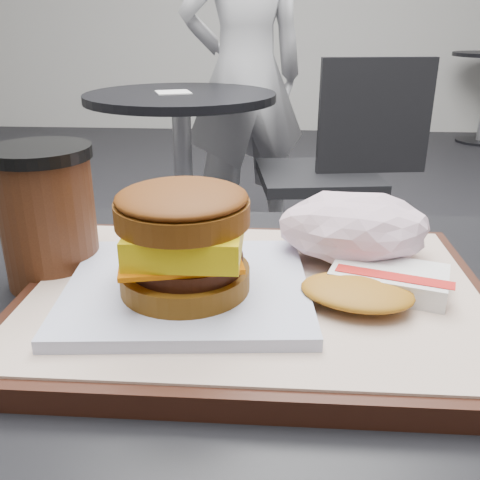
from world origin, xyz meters
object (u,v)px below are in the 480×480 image
serving_tray (255,297)px  crumpled_wrapper (355,228)px  coffee_cup (48,215)px  neighbor_table (182,147)px  hash_brown (375,284)px  neighbor_chair (337,163)px  patron (245,76)px  breakfast_sandwich (185,252)px

serving_tray → crumpled_wrapper: crumpled_wrapper is taller
coffee_cup → neighbor_table: size_ratio=0.17×
hash_brown → neighbor_chair: size_ratio=0.15×
crumpled_wrapper → patron: patron is taller
serving_tray → hash_brown: 0.10m
patron → serving_tray: bearing=71.3°
neighbor_table → neighbor_chair: 0.58m
hash_brown → patron: 2.04m
crumpled_wrapper → serving_tray: bearing=-144.0°
hash_brown → neighbor_table: bearing=105.1°
hash_brown → neighbor_chair: neighbor_chair is taller
coffee_cup → neighbor_chair: 1.59m
coffee_cup → crumpled_wrapper: bearing=5.1°
crumpled_wrapper → neighbor_table: crumpled_wrapper is taller
serving_tray → breakfast_sandwich: size_ratio=1.87×
neighbor_chair → patron: (-0.36, 0.47, 0.26)m
crumpled_wrapper → patron: bearing=96.2°
coffee_cup → neighbor_chair: size_ratio=0.14×
neighbor_chair → breakfast_sandwich: bearing=-100.6°
hash_brown → neighbor_chair: 1.59m
hash_brown → neighbor_table: size_ratio=0.17×
serving_tray → patron: patron is taller
coffee_cup → neighbor_table: 1.59m
crumpled_wrapper → coffee_cup: bearing=-174.9°
breakfast_sandwich → patron: 2.04m
neighbor_table → neighbor_chair: neighbor_chair is taller
breakfast_sandwich → coffee_cup: (-0.13, 0.06, 0.01)m
crumpled_wrapper → neighbor_table: bearing=105.5°
breakfast_sandwich → neighbor_table: breakfast_sandwich is taller
serving_tray → coffee_cup: coffee_cup is taller
breakfast_sandwich → crumpled_wrapper: bearing=31.3°
neighbor_chair → hash_brown: bearing=-95.3°
coffee_cup → hash_brown: bearing=-9.9°
neighbor_table → patron: patron is taller
coffee_cup → patron: (0.06, 1.97, -0.06)m
coffee_cup → neighbor_chair: bearing=74.2°
breakfast_sandwich → neighbor_table: (-0.28, 1.62, -0.28)m
serving_tray → crumpled_wrapper: (0.09, 0.06, 0.04)m
serving_tray → breakfast_sandwich: 0.08m
coffee_cup → serving_tray: bearing=-11.9°
hash_brown → patron: (-0.22, 2.02, -0.03)m
breakfast_sandwich → coffee_cup: coffee_cup is taller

